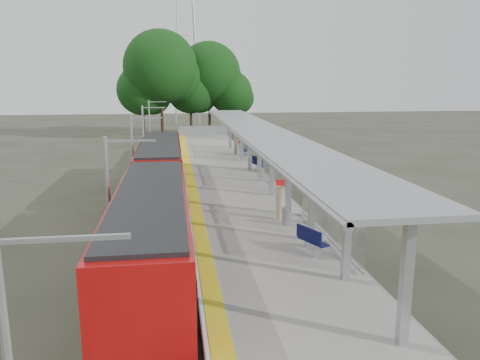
# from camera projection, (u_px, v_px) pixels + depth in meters

# --- Properties ---
(ground) EXTENTS (200.00, 200.00, 0.00)m
(ground) POSITION_uv_depth(u_px,v_px,m) (303.00, 343.00, 13.78)
(ground) COLOR #474438
(ground) RESTS_ON ground
(trackbed) EXTENTS (3.00, 70.00, 0.24)m
(trackbed) POSITION_uv_depth(u_px,v_px,m) (162.00, 190.00, 32.50)
(trackbed) COLOR #59544C
(trackbed) RESTS_ON ground
(platform) EXTENTS (6.00, 50.00, 1.00)m
(platform) POSITION_uv_depth(u_px,v_px,m) (226.00, 183.00, 33.04)
(platform) COLOR gray
(platform) RESTS_ON ground
(tactile_strip) EXTENTS (0.60, 50.00, 0.02)m
(tactile_strip) POSITION_uv_depth(u_px,v_px,m) (190.00, 177.00, 32.58)
(tactile_strip) COLOR yellow
(tactile_strip) RESTS_ON platform
(end_fence) EXTENTS (6.00, 0.10, 1.20)m
(end_fence) POSITION_uv_depth(u_px,v_px,m) (203.00, 131.00, 56.97)
(end_fence) COLOR #9EA0A5
(end_fence) RESTS_ON platform
(train) EXTENTS (2.74, 27.60, 3.62)m
(train) POSITION_uv_depth(u_px,v_px,m) (157.00, 190.00, 24.14)
(train) COLOR black
(train) RESTS_ON ground
(canopy) EXTENTS (3.27, 38.00, 3.66)m
(canopy) POSITION_uv_depth(u_px,v_px,m) (259.00, 136.00, 28.80)
(canopy) COLOR #9EA0A5
(canopy) RESTS_ON platform
(pylon) EXTENTS (8.00, 4.00, 38.00)m
(pylon) POSITION_uv_depth(u_px,v_px,m) (185.00, 13.00, 80.37)
(pylon) COLOR #9EA0A5
(pylon) RESTS_ON ground
(tree_cluster) EXTENTS (18.15, 12.99, 13.99)m
(tree_cluster) POSITION_uv_depth(u_px,v_px,m) (184.00, 77.00, 61.91)
(tree_cluster) COLOR #382316
(tree_cluster) RESTS_ON ground
(catenary_masts) EXTENTS (2.08, 48.16, 5.40)m
(catenary_masts) POSITION_uv_depth(u_px,v_px,m) (134.00, 153.00, 30.71)
(catenary_masts) COLOR #9EA0A5
(catenary_masts) RESTS_ON ground
(bench_near) EXTENTS (1.00, 1.48, 0.98)m
(bench_near) POSITION_uv_depth(u_px,v_px,m) (311.00, 239.00, 18.19)
(bench_near) COLOR #0E1148
(bench_near) RESTS_ON platform
(bench_mid) EXTENTS (0.95, 1.63, 1.07)m
(bench_mid) POSITION_uv_depth(u_px,v_px,m) (259.00, 163.00, 34.67)
(bench_mid) COLOR #0E1148
(bench_mid) RESTS_ON platform
(bench_far) EXTENTS (0.72, 1.59, 1.05)m
(bench_far) POSITION_uv_depth(u_px,v_px,m) (244.00, 149.00, 41.94)
(bench_far) COLOR #0E1148
(bench_far) RESTS_ON platform
(info_pillar_near) EXTENTS (0.45, 0.45, 1.97)m
(info_pillar_near) POSITION_uv_depth(u_px,v_px,m) (280.00, 203.00, 22.36)
(info_pillar_near) COLOR #C9BA93
(info_pillar_near) RESTS_ON platform
(info_pillar_far) EXTENTS (0.36, 0.36, 1.58)m
(info_pillar_far) POSITION_uv_depth(u_px,v_px,m) (240.00, 151.00, 39.71)
(info_pillar_far) COLOR #C9BA93
(info_pillar_far) RESTS_ON platform
(litter_bin) EXTENTS (0.45, 0.45, 0.83)m
(litter_bin) POSITION_uv_depth(u_px,v_px,m) (286.00, 216.00, 21.66)
(litter_bin) COLOR #9EA0A5
(litter_bin) RESTS_ON platform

